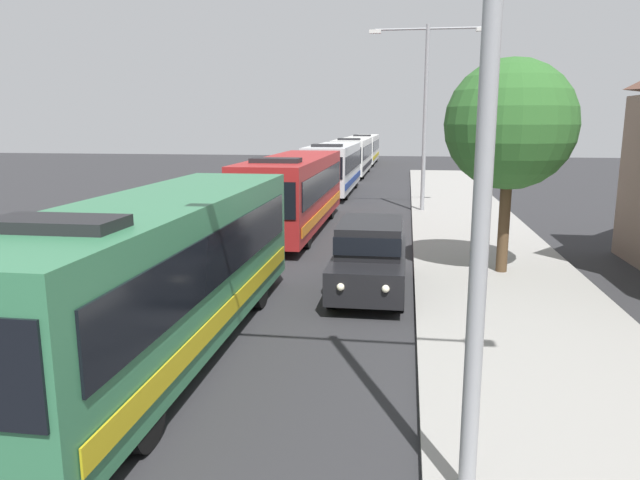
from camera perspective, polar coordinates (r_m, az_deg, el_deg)
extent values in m
cube|color=#33724C|center=(11.67, -15.09, -2.66)|extent=(2.50, 10.93, 2.70)
cube|color=black|center=(11.15, -9.18, -1.21)|extent=(0.04, 10.06, 1.00)
cube|color=black|center=(12.15, -20.68, -0.76)|extent=(0.04, 10.06, 1.00)
cube|color=gold|center=(11.45, -8.95, -6.83)|extent=(0.03, 10.38, 0.36)
cube|color=black|center=(8.55, -24.27, 1.47)|extent=(1.75, 0.90, 0.16)
cylinder|color=black|center=(8.75, -16.88, -16.00)|extent=(0.28, 1.00, 1.00)
cylinder|color=black|center=(14.38, -6.03, -4.64)|extent=(0.28, 1.00, 1.00)
cylinder|color=black|center=(15.06, -14.19, -4.18)|extent=(0.28, 1.00, 1.00)
cube|color=maroon|center=(24.43, -2.51, 4.91)|extent=(2.50, 11.43, 2.70)
cube|color=black|center=(24.18, 0.46, 5.69)|extent=(0.04, 10.52, 1.00)
cube|color=black|center=(24.66, -5.43, 5.75)|extent=(0.04, 10.52, 1.00)
cube|color=black|center=(18.83, -5.81, 3.85)|extent=(2.30, 0.04, 1.20)
cube|color=orange|center=(24.32, 0.48, 2.99)|extent=(0.03, 10.86, 0.36)
cube|color=black|center=(20.96, -4.32, 7.74)|extent=(1.75, 0.90, 0.16)
cylinder|color=black|center=(20.96, -1.35, 0.52)|extent=(0.28, 1.00, 1.00)
cylinder|color=black|center=(21.44, -7.16, 0.68)|extent=(0.28, 1.00, 1.00)
cylinder|color=black|center=(27.49, 1.01, 3.12)|extent=(0.28, 1.00, 1.00)
cylinder|color=black|center=(27.85, -3.49, 3.21)|extent=(0.28, 1.00, 1.00)
cube|color=silver|center=(37.49, 1.35, 7.18)|extent=(2.50, 10.72, 2.70)
cube|color=black|center=(37.33, 3.31, 7.68)|extent=(0.04, 9.87, 1.00)
cube|color=black|center=(37.64, -0.58, 7.73)|extent=(0.04, 9.87, 1.00)
cube|color=black|center=(32.15, 0.16, 7.01)|extent=(2.30, 0.04, 1.20)
cube|color=navy|center=(37.42, 3.30, 5.92)|extent=(0.03, 10.19, 0.36)
cube|color=black|center=(34.23, 0.69, 9.17)|extent=(1.75, 0.90, 0.16)
cylinder|color=black|center=(34.19, 2.49, 4.74)|extent=(0.28, 1.00, 1.00)
cylinder|color=black|center=(34.49, -1.16, 4.81)|extent=(0.28, 1.00, 1.00)
cylinder|color=black|center=(40.40, 3.42, 5.75)|extent=(0.28, 1.00, 1.00)
cylinder|color=black|center=(40.65, 0.31, 5.81)|extent=(0.28, 1.00, 1.00)
cube|color=silver|center=(50.63, 3.22, 8.26)|extent=(2.50, 11.60, 2.70)
cube|color=black|center=(50.52, 4.68, 8.63)|extent=(0.04, 10.68, 1.00)
cube|color=black|center=(50.75, 1.78, 8.67)|extent=(0.04, 10.68, 1.00)
cube|color=black|center=(44.83, 2.54, 8.24)|extent=(2.30, 0.04, 1.20)
cube|color=black|center=(50.58, 4.67, 7.33)|extent=(0.03, 11.02, 0.36)
cube|color=black|center=(47.11, 2.85, 9.77)|extent=(1.75, 0.90, 0.16)
cylinder|color=black|center=(47.05, 4.14, 6.54)|extent=(0.28, 1.00, 1.00)
cylinder|color=black|center=(47.26, 1.47, 6.59)|extent=(0.28, 1.00, 1.00)
cylinder|color=black|center=(53.80, 4.70, 7.14)|extent=(0.28, 1.00, 1.00)
cylinder|color=black|center=(53.99, 2.35, 7.18)|extent=(0.28, 1.00, 1.00)
cube|color=silver|center=(64.16, 4.35, 8.90)|extent=(2.50, 12.06, 2.70)
cube|color=black|center=(64.06, 5.50, 9.19)|extent=(0.04, 11.10, 1.00)
cube|color=black|center=(64.25, 3.21, 9.23)|extent=(0.04, 11.10, 1.00)
cube|color=black|center=(58.12, 3.91, 8.95)|extent=(2.30, 0.04, 1.20)
cube|color=gold|center=(64.12, 5.49, 8.16)|extent=(0.03, 11.46, 0.36)
cube|color=black|center=(60.50, 4.11, 10.11)|extent=(1.75, 0.90, 0.16)
cylinder|color=black|center=(60.42, 5.12, 7.59)|extent=(0.28, 1.00, 1.00)
cylinder|color=black|center=(60.59, 3.02, 7.63)|extent=(0.28, 1.00, 1.00)
cylinder|color=black|center=(67.46, 5.48, 7.98)|extent=(0.28, 1.00, 1.00)
cylinder|color=black|center=(67.61, 3.60, 8.02)|extent=(0.28, 1.00, 1.00)
cube|color=black|center=(15.54, 4.85, -2.63)|extent=(1.84, 4.70, 0.80)
cube|color=black|center=(15.51, 4.93, 0.37)|extent=(1.62, 2.73, 0.80)
cube|color=black|center=(15.51, 4.93, 0.37)|extent=(1.66, 2.82, 0.44)
sphere|color=#F9EFCC|center=(13.27, 2.01, -4.59)|extent=(0.18, 0.18, 0.18)
sphere|color=#F9EFCC|center=(13.20, 6.39, -4.75)|extent=(0.18, 0.18, 0.18)
cylinder|color=black|center=(14.30, 1.16, -5.28)|extent=(0.22, 0.70, 0.70)
cylinder|color=black|center=(14.20, 7.76, -5.51)|extent=(0.22, 0.70, 0.70)
cylinder|color=black|center=(17.10, 2.39, -2.51)|extent=(0.22, 0.70, 0.70)
cylinder|color=black|center=(17.01, 7.90, -2.68)|extent=(0.22, 0.70, 0.70)
cylinder|color=gray|center=(6.41, 15.89, 11.14)|extent=(0.20, 0.20, 8.65)
cylinder|color=gray|center=(29.40, 10.18, 11.42)|extent=(0.20, 0.20, 8.81)
cylinder|color=gray|center=(29.71, 7.94, 19.63)|extent=(2.48, 0.10, 0.10)
cube|color=silver|center=(29.74, 5.39, 19.52)|extent=(0.56, 0.28, 0.16)
cylinder|color=gray|center=(29.77, 13.01, 19.44)|extent=(2.48, 0.10, 0.10)
cube|color=silver|center=(29.87, 15.51, 19.14)|extent=(0.56, 0.28, 0.16)
cylinder|color=#4C3823|center=(17.79, 17.44, 1.43)|extent=(0.32, 0.32, 2.78)
sphere|color=#2D6028|center=(17.55, 18.00, 10.65)|extent=(3.66, 3.66, 3.66)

